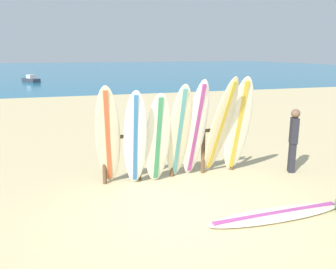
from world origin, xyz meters
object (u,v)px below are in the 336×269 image
object	(u,v)px
surfboard_leaning_center_right	(196,130)
surfboard_rack	(172,146)
surfboard_leaning_right	(220,128)
surfboard_leaning_center_left	(158,139)
surfboard_leaning_far_right	(238,126)
small_boat_offshore	(31,79)
surfboard_lying_on_sand	(277,214)
beachgoer_standing	(293,138)
surfboard_leaning_far_left	(108,137)
surfboard_leaning_left	(135,140)
surfboard_leaning_center	(179,133)

from	to	relation	value
surfboard_leaning_center_right	surfboard_rack	bearing A→B (deg)	146.76
surfboard_leaning_center_right	surfboard_leaning_right	size ratio (longest dim) A/B	0.97
surfboard_rack	surfboard_leaning_center_left	xyz separation A→B (m)	(-0.43, -0.35, 0.28)
surfboard_leaning_center_right	surfboard_leaning_far_right	distance (m)	1.00
surfboard_leaning_center_left	small_boat_offshore	world-z (taller)	surfboard_leaning_center_left
surfboard_lying_on_sand	beachgoer_standing	xyz separation A→B (m)	(1.67, 1.87, 0.80)
surfboard_lying_on_sand	surfboard_leaning_center_right	bearing A→B (deg)	107.85
surfboard_lying_on_sand	surfboard_leaning_far_left	bearing A→B (deg)	140.08
surfboard_leaning_far_left	surfboard_leaning_center_left	world-z (taller)	surfboard_leaning_far_left
surfboard_leaning_left	surfboard_leaning_center_right	world-z (taller)	surfboard_leaning_center_right
surfboard_rack	surfboard_leaning_far_right	size ratio (longest dim) A/B	1.36
surfboard_leaning_left	beachgoer_standing	size ratio (longest dim) A/B	1.39
surfboard_leaning_far_left	small_boat_offshore	distance (m)	29.16
surfboard_leaning_center	surfboard_leaning_far_right	size ratio (longest dim) A/B	0.94
surfboard_leaning_center_left	surfboard_leaning_far_left	bearing A→B (deg)	174.50
surfboard_leaning_center	small_boat_offshore	distance (m)	29.44
surfboard_lying_on_sand	surfboard_leaning_left	bearing A→B (deg)	136.22
surfboard_leaning_center_left	beachgoer_standing	xyz separation A→B (m)	(3.23, -0.20, -0.17)
surfboard_leaning_left	surfboard_leaning_right	bearing A→B (deg)	1.00
beachgoer_standing	surfboard_leaning_center_left	bearing A→B (deg)	176.48
surfboard_leaning_far_left	surfboard_lying_on_sand	distance (m)	3.54
surfboard_leaning_center_right	surfboard_leaning_far_right	xyz separation A→B (m)	(0.99, -0.07, 0.02)
surfboard_leaning_far_left	surfboard_leaning_left	size ratio (longest dim) A/B	1.04
surfboard_leaning_center_left	surfboard_lying_on_sand	distance (m)	2.77
surfboard_leaning_center	surfboard_rack	bearing A→B (deg)	100.66
surfboard_leaning_center	surfboard_lying_on_sand	world-z (taller)	surfboard_leaning_center
beachgoer_standing	small_boat_offshore	world-z (taller)	beachgoer_standing
surfboard_rack	small_boat_offshore	world-z (taller)	surfboard_rack
surfboard_leaning_right	surfboard_leaning_center	bearing A→B (deg)	174.03
surfboard_leaning_far_right	small_boat_offshore	distance (m)	29.76
surfboard_leaning_left	surfboard_leaning_far_left	bearing A→B (deg)	160.20
surfboard_rack	surfboard_leaning_center_right	distance (m)	0.68
surfboard_leaning_left	surfboard_leaning_center_right	bearing A→B (deg)	6.16
surfboard_rack	surfboard_lying_on_sand	bearing A→B (deg)	-64.89
surfboard_leaning_right	beachgoer_standing	bearing A→B (deg)	-4.43
surfboard_leaning_center_right	beachgoer_standing	world-z (taller)	surfboard_leaning_center_right
surfboard_leaning_center	surfboard_leaning_center_right	xyz separation A→B (m)	(0.39, 0.02, 0.04)
surfboard_leaning_center_right	surfboard_leaning_left	bearing A→B (deg)	-173.84
surfboard_rack	surfboard_lying_on_sand	distance (m)	2.76
surfboard_leaning_left	beachgoer_standing	world-z (taller)	surfboard_leaning_left
surfboard_leaning_left	surfboard_leaning_center_left	xyz separation A→B (m)	(0.50, 0.09, -0.05)
surfboard_leaning_center	surfboard_leaning_far_left	bearing A→B (deg)	177.71
surfboard_rack	surfboard_leaning_far_left	distance (m)	1.53
surfboard_leaning_far_left	surfboard_leaning_center	world-z (taller)	surfboard_leaning_far_left
surfboard_leaning_center_left	surfboard_leaning_center	xyz separation A→B (m)	(0.49, 0.04, 0.09)
surfboard_leaning_center	small_boat_offshore	xyz separation A→B (m)	(-5.05, 28.99, -0.84)
surfboard_leaning_left	surfboard_leaning_center	world-z (taller)	surfboard_leaning_center
surfboard_rack	surfboard_leaning_center_left	world-z (taller)	surfboard_leaning_center_left
surfboard_leaning_center	surfboard_lying_on_sand	size ratio (longest dim) A/B	0.82
surfboard_leaning_center_left	surfboard_leaning_far_right	bearing A→B (deg)	-0.45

